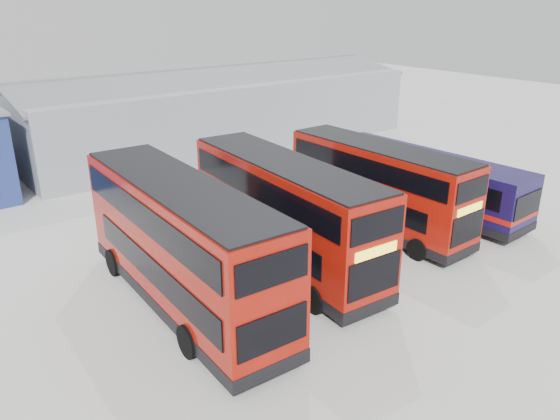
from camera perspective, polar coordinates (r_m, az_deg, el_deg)
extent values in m
plane|color=#ADADA7|center=(24.59, 1.51, -4.58)|extent=(120.00, 120.00, 0.00)
cube|color=gray|center=(43.93, -6.99, 10.36)|extent=(30.00, 12.00, 5.00)
cube|color=slate|center=(41.14, -5.09, 13.58)|extent=(30.50, 6.33, 1.29)
cube|color=slate|center=(45.91, -9.01, 14.21)|extent=(30.50, 6.33, 1.29)
cube|color=#9C1208|center=(19.81, -10.21, -3.40)|extent=(3.14, 11.45, 4.38)
cube|color=black|center=(20.70, -9.85, -8.37)|extent=(3.19, 11.49, 0.49)
cube|color=black|center=(20.23, -6.08, -4.23)|extent=(0.43, 9.62, 1.03)
cube|color=black|center=(19.20, -13.24, -6.19)|extent=(0.43, 9.62, 1.03)
cube|color=black|center=(19.87, -6.90, 1.00)|extent=(0.47, 10.70, 1.03)
cube|color=black|center=(18.82, -14.22, -0.71)|extent=(0.47, 10.70, 1.03)
cube|color=black|center=(24.96, -15.84, -0.15)|extent=(2.43, 0.15, 1.46)
cube|color=black|center=(24.34, -16.30, 4.11)|extent=(2.43, 0.15, 1.03)
cube|color=yellow|center=(24.64, -16.07, 1.96)|extent=(1.95, 0.12, 0.38)
cube|color=black|center=(15.75, -0.74, -12.62)|extent=(2.38, 0.15, 1.19)
cube|color=black|center=(14.75, -0.77, -6.34)|extent=(2.38, 0.15, 0.97)
cube|color=black|center=(19.01, -10.64, 2.67)|extent=(2.97, 11.28, 0.11)
cylinder|color=black|center=(24.41, -11.22, -3.76)|extent=(0.39, 1.14, 1.12)
cylinder|color=black|center=(23.60, -16.95, -5.22)|extent=(0.39, 1.14, 1.12)
cylinder|color=black|center=(19.08, -2.40, -10.93)|extent=(0.39, 1.14, 1.12)
cylinder|color=black|center=(18.05, -9.50, -13.35)|extent=(0.39, 1.14, 1.12)
cube|color=#9C1208|center=(22.62, 0.49, -0.15)|extent=(3.33, 11.02, 4.19)
cube|color=black|center=(23.38, 0.48, -4.46)|extent=(3.37, 11.07, 0.47)
cube|color=black|center=(22.48, -2.88, -1.68)|extent=(0.69, 9.20, 0.98)
cube|color=black|center=(23.83, 2.54, -0.30)|extent=(0.69, 9.20, 0.98)
cube|color=black|center=(21.52, -2.39, 2.28)|extent=(0.76, 10.23, 0.98)
cube|color=black|center=(22.92, 3.23, 3.47)|extent=(0.76, 10.23, 0.98)
cube|color=black|center=(19.03, 9.84, -6.83)|extent=(2.33, 0.21, 1.40)
cube|color=black|center=(18.23, 10.20, -1.66)|extent=(2.33, 0.21, 0.98)
cube|color=yellow|center=(18.60, 10.04, -4.31)|extent=(1.86, 0.17, 0.36)
cube|color=black|center=(27.23, -5.99, 2.18)|extent=(2.28, 0.21, 1.14)
cube|color=black|center=(26.68, -6.14, 5.96)|extent=(2.28, 0.21, 0.93)
cube|color=black|center=(21.94, 0.51, 5.00)|extent=(3.16, 10.86, 0.10)
cylinder|color=black|center=(20.06, 3.66, -9.30)|extent=(0.40, 1.10, 1.08)
cylinder|color=black|center=(21.48, 8.99, -7.33)|extent=(0.40, 1.10, 1.08)
cylinder|color=black|center=(24.95, -5.44, -2.92)|extent=(0.40, 1.10, 1.08)
cylinder|color=black|center=(26.10, -0.65, -1.68)|extent=(0.40, 1.10, 1.08)
cube|color=#9C1208|center=(26.78, 10.21, 2.53)|extent=(2.51, 10.04, 3.86)
cube|color=black|center=(27.38, 9.98, -0.92)|extent=(2.55, 10.08, 0.43)
cube|color=black|center=(26.32, 7.77, 1.30)|extent=(0.15, 8.49, 0.91)
cube|color=black|center=(28.04, 11.23, 2.34)|extent=(0.15, 8.49, 0.91)
cube|color=black|center=(25.57, 8.56, 4.48)|extent=(0.16, 9.44, 0.91)
cube|color=black|center=(27.33, 12.08, 5.34)|extent=(0.16, 9.44, 0.91)
cube|color=black|center=(24.19, 18.99, -1.80)|extent=(2.15, 0.07, 1.29)
cube|color=black|center=(23.61, 19.48, 2.03)|extent=(2.15, 0.07, 0.91)
cube|color=yellow|center=(23.88, 19.25, 0.09)|extent=(1.72, 0.06, 0.33)
cube|color=black|center=(30.32, 3.07, 3.98)|extent=(2.10, 0.07, 1.05)
cube|color=black|center=(29.85, 3.14, 7.12)|extent=(2.10, 0.07, 0.86)
cube|color=black|center=(26.23, 10.49, 6.56)|extent=(2.36, 9.90, 0.10)
cylinder|color=black|center=(24.58, 14.19, -4.00)|extent=(0.32, 1.00, 0.99)
cylinder|color=black|center=(26.31, 17.27, -2.61)|extent=(0.32, 1.00, 0.99)
cylinder|color=black|center=(28.25, 4.62, -0.01)|extent=(0.32, 1.00, 0.99)
cylinder|color=black|center=(29.77, 7.86, 0.99)|extent=(0.32, 1.00, 0.99)
cube|color=#0F0D3D|center=(30.09, 14.89, 3.14)|extent=(2.97, 11.36, 2.72)
cube|color=black|center=(30.46, 14.69, 1.05)|extent=(3.01, 11.41, 0.41)
cube|color=#AE150D|center=(30.24, 14.81, 2.27)|extent=(3.00, 11.39, 0.26)
cube|color=black|center=(30.84, 16.86, 4.23)|extent=(0.39, 9.43, 0.97)
cube|color=black|center=(28.78, 13.94, 3.32)|extent=(0.39, 9.43, 0.97)
cube|color=black|center=(33.45, 7.08, 5.83)|extent=(2.31, 0.13, 1.33)
cube|color=black|center=(27.38, 24.47, 0.49)|extent=(2.26, 0.13, 1.13)
cylinder|color=black|center=(33.68, 10.47, 3.32)|extent=(0.37, 1.08, 1.07)
cylinder|color=black|center=(31.91, 7.60, 2.47)|extent=(0.37, 1.08, 1.07)
cylinder|color=black|center=(29.91, 20.97, -0.11)|extent=(0.37, 1.08, 1.07)
cylinder|color=black|center=(27.89, 18.42, -1.29)|extent=(0.37, 1.08, 1.07)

